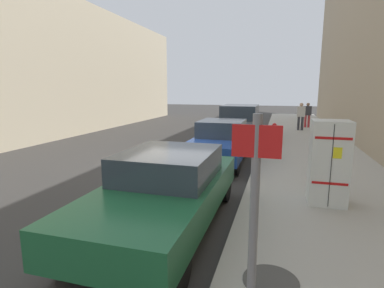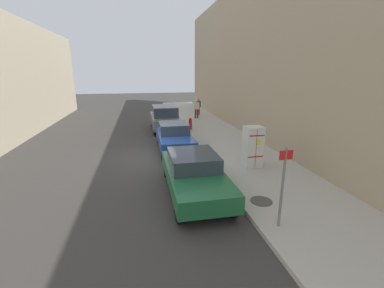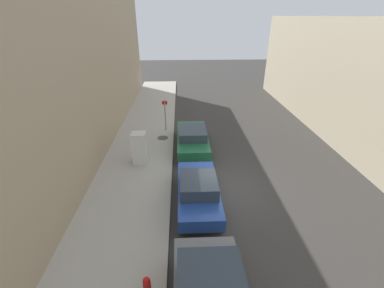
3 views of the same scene
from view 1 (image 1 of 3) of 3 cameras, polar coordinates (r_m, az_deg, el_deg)
ground_plane at (r=10.02m, az=-3.66°, el=-4.24°), size 80.00×80.00×0.00m
sidewalk_slab at (r=9.51m, az=23.31°, el=-5.43°), size 3.90×44.00×0.14m
discarded_refrigerator at (r=6.85m, az=24.57°, el=-3.22°), size 0.75×0.68×1.76m
manhole_cover at (r=4.25m, az=14.76°, el=-23.88°), size 0.70×0.70×0.02m
street_sign_post at (r=2.48m, az=11.54°, el=-16.91°), size 0.36×0.07×2.20m
fire_hydrant at (r=14.47m, az=15.38°, el=2.25°), size 0.22×0.22×0.84m
pedestrian_walking_far at (r=20.37m, az=21.15°, el=5.45°), size 0.45×0.22×1.55m
pedestrian_standing_near at (r=18.81m, az=20.03°, el=5.28°), size 0.46×0.22×1.60m
parked_suv_gray at (r=15.43m, az=9.11°, el=4.19°), size 1.91×4.41×1.75m
parked_hatchback_blue at (r=10.48m, az=5.53°, el=0.56°), size 1.72×4.16×1.46m
parked_sedan_green at (r=5.53m, az=-4.97°, el=-8.48°), size 1.84×4.55×1.41m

